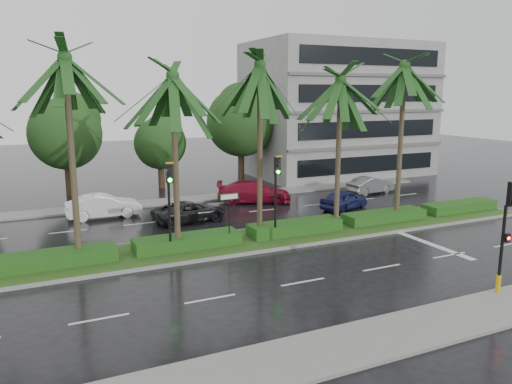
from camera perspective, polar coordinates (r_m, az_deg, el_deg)
name	(u,v)px	position (r m, az deg, el deg)	size (l,w,h in m)	color
ground	(252,248)	(24.87, -0.47, -6.41)	(120.00, 120.00, 0.00)	black
near_sidewalk	(387,336)	(16.79, 14.74, -15.65)	(40.00, 2.40, 0.12)	slate
far_sidewalk	(182,200)	(35.76, -8.50, -0.94)	(40.00, 2.00, 0.12)	slate
median	(244,241)	(25.72, -1.40, -5.63)	(36.00, 4.00, 0.15)	gray
hedge	(244,234)	(25.61, -1.41, -4.83)	(35.20, 1.40, 0.60)	#134316
lane_markings	(309,242)	(25.86, 6.09, -5.76)	(34.00, 13.06, 0.01)	silver
palm_row	(219,86)	(24.15, -4.28, 12.02)	(26.30, 4.20, 9.73)	#453C28
signal_near	(506,232)	(20.60, 26.62, -4.15)	(0.34, 0.45, 4.36)	black
signal_median_left	(169,195)	(23.07, -9.87, -0.29)	(0.34, 0.42, 4.36)	black
signal_median_right	(276,185)	(25.03, 2.36, 0.78)	(0.34, 0.42, 4.36)	black
street_sign	(229,206)	(24.35, -3.09, -1.63)	(0.95, 0.09, 2.60)	black
bg_trees	(181,127)	(40.91, -8.57, 7.35)	(32.84, 5.84, 8.43)	#332417
building	(337,110)	(47.82, 9.24, 9.29)	(16.00, 10.00, 12.00)	gray
car_white	(104,206)	(31.99, -17.02, -1.53)	(4.45, 1.55, 1.47)	white
car_darkgrey	(189,211)	(30.00, -7.61, -2.21)	(4.38, 2.02, 1.22)	black
car_red	(254,192)	(34.87, -0.24, 0.03)	(5.16, 2.10, 1.50)	maroon
car_blue	(344,200)	(33.33, 10.03, -0.87)	(3.75, 1.51, 1.28)	navy
car_grey	(370,185)	(38.94, 12.95, 0.77)	(3.89, 1.36, 1.28)	#5B5E61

